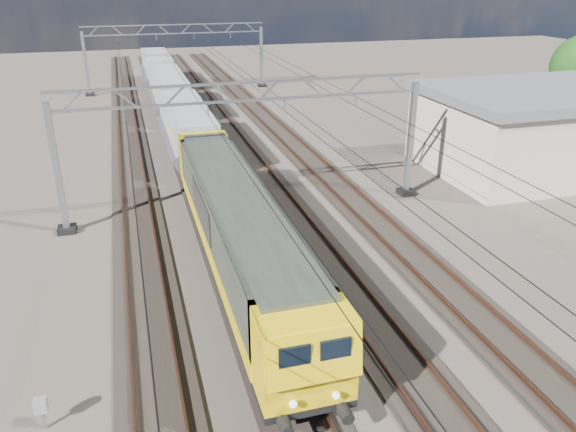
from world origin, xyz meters
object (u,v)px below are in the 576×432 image
object	(u,v)px
hopper_wagon_mid	(168,90)
hopper_wagon_third	(157,67)
catenary_gantry_far	(177,55)
industrial_shed	(565,127)
catenary_gantry_mid	(248,143)
locomotive	(237,226)
trackside_cabinet	(41,407)
hopper_wagon_lead	(187,127)

from	to	relation	value
hopper_wagon_mid	hopper_wagon_third	world-z (taller)	same
catenary_gantry_far	hopper_wagon_mid	xyz separation A→B (m)	(-2.00, -10.87, -1.67)
hopper_wagon_third	industrial_shed	xyz separation A→B (m)	(24.00, -37.33, 0.49)
catenary_gantry_mid	locomotive	world-z (taller)	catenary_gantry_mid
locomotive	hopper_wagon_mid	distance (m)	31.90
catenary_gantry_far	catenary_gantry_mid	bearing A→B (deg)	-90.00
hopper_wagon_third	trackside_cabinet	distance (m)	53.89
hopper_wagon_lead	hopper_wagon_third	size ratio (longest dim) A/B	1.00
hopper_wagon_third	trackside_cabinet	xyz separation A→B (m)	(-7.20, -53.39, -1.43)
catenary_gantry_mid	industrial_shed	world-z (taller)	catenary_gantry_mid
catenary_gantry_mid	locomotive	bearing A→B (deg)	-106.47
catenary_gantry_mid	hopper_wagon_lead	world-z (taller)	catenary_gantry_mid
catenary_gantry_far	locomotive	world-z (taller)	catenary_gantry_far
hopper_wagon_lead	hopper_wagon_third	world-z (taller)	same
locomotive	hopper_wagon_mid	xyz separation A→B (m)	(-0.00, 31.90, -0.09)
catenary_gantry_far	hopper_wagon_lead	size ratio (longest dim) A/B	1.53
hopper_wagon_mid	catenary_gantry_mid	bearing A→B (deg)	-85.45
trackside_cabinet	locomotive	bearing A→B (deg)	47.97
catenary_gantry_far	hopper_wagon_third	distance (m)	4.23
catenary_gantry_mid	catenary_gantry_far	distance (m)	36.00
hopper_wagon_third	hopper_wagon_lead	bearing A→B (deg)	-90.00
catenary_gantry_far	hopper_wagon_mid	distance (m)	11.18
locomotive	catenary_gantry_far	bearing A→B (deg)	87.32
hopper_wagon_mid	hopper_wagon_third	distance (m)	14.20
catenary_gantry_mid	hopper_wagon_third	bearing A→B (deg)	92.91
hopper_wagon_lead	trackside_cabinet	world-z (taller)	hopper_wagon_lead
hopper_wagon_mid	hopper_wagon_third	size ratio (longest dim) A/B	1.00
hopper_wagon_third	industrial_shed	distance (m)	44.38
locomotive	trackside_cabinet	distance (m)	10.36
catenary_gantry_far	industrial_shed	distance (m)	40.51
catenary_gantry_mid	hopper_wagon_mid	distance (m)	25.27
trackside_cabinet	hopper_wagon_third	bearing A→B (deg)	84.93
catenary_gantry_mid	trackside_cabinet	distance (m)	17.08
trackside_cabinet	hopper_wagon_lead	bearing A→B (deg)	76.53
hopper_wagon_lead	catenary_gantry_far	bearing A→B (deg)	85.44
industrial_shed	hopper_wagon_third	bearing A→B (deg)	122.74
hopper_wagon_lead	hopper_wagon_third	distance (m)	28.40
hopper_wagon_third	trackside_cabinet	size ratio (longest dim) A/B	12.11
locomotive	hopper_wagon_mid	world-z (taller)	locomotive
catenary_gantry_far	hopper_wagon_mid	world-z (taller)	catenary_gantry_far
catenary_gantry_mid	catenary_gantry_far	bearing A→B (deg)	90.00
hopper_wagon_lead	hopper_wagon_mid	distance (m)	14.20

